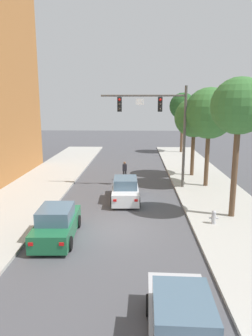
{
  "coord_description": "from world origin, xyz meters",
  "views": [
    {
      "loc": [
        1.12,
        -14.86,
        6.35
      ],
      "look_at": [
        0.35,
        5.93,
        2.0
      ],
      "focal_mm": 32.79,
      "sensor_mm": 36.0,
      "label": 1
    }
  ],
  "objects_px": {
    "fire_hydrant": "(214,217)",
    "street_tree_nearest": "(239,107)",
    "street_tree_second": "(209,114)",
    "street_tree_third": "(194,118)",
    "traffic_signal_mast": "(161,118)",
    "pedestrian_crossing_road": "(125,170)",
    "street_tree_farthest": "(183,106)",
    "car_lead_white": "(125,190)",
    "car_third_silver": "(182,326)",
    "car_following_green": "(57,224)"
  },
  "relations": [
    {
      "from": "pedestrian_crossing_road",
      "to": "street_tree_farthest",
      "type": "relative_size",
      "value": 0.21
    },
    {
      "from": "car_third_silver",
      "to": "car_lead_white",
      "type": "bearing_deg",
      "value": 98.74
    },
    {
      "from": "traffic_signal_mast",
      "to": "street_tree_farthest",
      "type": "bearing_deg",
      "value": 76.98
    },
    {
      "from": "street_tree_nearest",
      "to": "street_tree_third",
      "type": "height_order",
      "value": "street_tree_nearest"
    },
    {
      "from": "pedestrian_crossing_road",
      "to": "street_tree_second",
      "type": "distance_m",
      "value": 8.16
    },
    {
      "from": "traffic_signal_mast",
      "to": "street_tree_third",
      "type": "height_order",
      "value": "traffic_signal_mast"
    },
    {
      "from": "fire_hydrant",
      "to": "street_tree_farthest",
      "type": "relative_size",
      "value": 0.09
    },
    {
      "from": "car_lead_white",
      "to": "street_tree_third",
      "type": "xyz_separation_m",
      "value": [
        5.65,
        7.16,
        4.48
      ]
    },
    {
      "from": "car_third_silver",
      "to": "pedestrian_crossing_road",
      "type": "relative_size",
      "value": 2.61
    },
    {
      "from": "car_lead_white",
      "to": "car_third_silver",
      "type": "height_order",
      "value": "same"
    },
    {
      "from": "fire_hydrant",
      "to": "street_tree_second",
      "type": "xyz_separation_m",
      "value": [
        1.26,
        7.79,
        5.15
      ]
    },
    {
      "from": "street_tree_nearest",
      "to": "traffic_signal_mast",
      "type": "bearing_deg",
      "value": 120.55
    },
    {
      "from": "traffic_signal_mast",
      "to": "street_tree_nearest",
      "type": "distance_m",
      "value": 7.18
    },
    {
      "from": "car_third_silver",
      "to": "fire_hydrant",
      "type": "xyz_separation_m",
      "value": [
        2.88,
        8.48,
        -0.22
      ]
    },
    {
      "from": "traffic_signal_mast",
      "to": "car_lead_white",
      "type": "xyz_separation_m",
      "value": [
        -2.5,
        -3.12,
        -4.6
      ]
    },
    {
      "from": "pedestrian_crossing_road",
      "to": "street_tree_third",
      "type": "xyz_separation_m",
      "value": [
        5.92,
        1.68,
        4.29
      ]
    },
    {
      "from": "car_following_green",
      "to": "fire_hydrant",
      "type": "relative_size",
      "value": 5.98
    },
    {
      "from": "pedestrian_crossing_road",
      "to": "street_tree_nearest",
      "type": "relative_size",
      "value": 0.22
    },
    {
      "from": "car_third_silver",
      "to": "street_tree_second",
      "type": "distance_m",
      "value": 17.5
    },
    {
      "from": "pedestrian_crossing_road",
      "to": "car_third_silver",
      "type": "bearing_deg",
      "value": -83.02
    },
    {
      "from": "car_following_green",
      "to": "fire_hydrant",
      "type": "height_order",
      "value": "car_following_green"
    },
    {
      "from": "car_third_silver",
      "to": "street_tree_second",
      "type": "bearing_deg",
      "value": 75.71
    },
    {
      "from": "fire_hydrant",
      "to": "traffic_signal_mast",
      "type": "bearing_deg",
      "value": 107.61
    },
    {
      "from": "traffic_signal_mast",
      "to": "street_tree_third",
      "type": "xyz_separation_m",
      "value": [
        3.14,
        4.04,
        -0.13
      ]
    },
    {
      "from": "car_following_green",
      "to": "street_tree_nearest",
      "type": "bearing_deg",
      "value": 17.91
    },
    {
      "from": "fire_hydrant",
      "to": "street_tree_nearest",
      "type": "relative_size",
      "value": 0.09
    },
    {
      "from": "car_third_silver",
      "to": "street_tree_second",
      "type": "height_order",
      "value": "street_tree_second"
    },
    {
      "from": "car_lead_white",
      "to": "traffic_signal_mast",
      "type": "bearing_deg",
      "value": 51.25
    },
    {
      "from": "car_following_green",
      "to": "car_third_silver",
      "type": "distance_m",
      "value": 8.37
    },
    {
      "from": "car_third_silver",
      "to": "fire_hydrant",
      "type": "bearing_deg",
      "value": 71.25
    },
    {
      "from": "car_following_green",
      "to": "street_tree_third",
      "type": "height_order",
      "value": "street_tree_third"
    },
    {
      "from": "car_lead_white",
      "to": "car_third_silver",
      "type": "distance_m",
      "value": 12.84
    },
    {
      "from": "street_tree_second",
      "to": "street_tree_nearest",
      "type": "bearing_deg",
      "value": -89.74
    },
    {
      "from": "car_following_green",
      "to": "street_tree_farthest",
      "type": "bearing_deg",
      "value": 70.15
    },
    {
      "from": "car_third_silver",
      "to": "fire_hydrant",
      "type": "height_order",
      "value": "car_third_silver"
    },
    {
      "from": "pedestrian_crossing_road",
      "to": "street_tree_farthest",
      "type": "xyz_separation_m",
      "value": [
        6.83,
        15.16,
        5.14
      ]
    },
    {
      "from": "traffic_signal_mast",
      "to": "street_tree_farthest",
      "type": "distance_m",
      "value": 18.0
    },
    {
      "from": "car_third_silver",
      "to": "pedestrian_crossing_road",
      "type": "height_order",
      "value": "pedestrian_crossing_road"
    },
    {
      "from": "traffic_signal_mast",
      "to": "pedestrian_crossing_road",
      "type": "xyz_separation_m",
      "value": [
        -2.77,
        2.36,
        -4.41
      ]
    },
    {
      "from": "traffic_signal_mast",
      "to": "street_tree_third",
      "type": "bearing_deg",
      "value": 52.09
    },
    {
      "from": "traffic_signal_mast",
      "to": "pedestrian_crossing_road",
      "type": "distance_m",
      "value": 5.72
    },
    {
      "from": "street_tree_second",
      "to": "street_tree_third",
      "type": "xyz_separation_m",
      "value": [
        -0.45,
        3.58,
        -0.46
      ]
    },
    {
      "from": "fire_hydrant",
      "to": "street_tree_farthest",
      "type": "distance_m",
      "value": 25.52
    },
    {
      "from": "fire_hydrant",
      "to": "street_tree_third",
      "type": "relative_size",
      "value": 0.11
    },
    {
      "from": "fire_hydrant",
      "to": "street_tree_second",
      "type": "bearing_deg",
      "value": 80.78
    },
    {
      "from": "street_tree_third",
      "to": "fire_hydrant",
      "type": "bearing_deg",
      "value": -94.11
    },
    {
      "from": "street_tree_farthest",
      "to": "traffic_signal_mast",
      "type": "bearing_deg",
      "value": -103.02
    },
    {
      "from": "street_tree_nearest",
      "to": "pedestrian_crossing_road",
      "type": "bearing_deg",
      "value": 126.99
    },
    {
      "from": "car_third_silver",
      "to": "street_tree_second",
      "type": "xyz_separation_m",
      "value": [
        4.14,
        16.27,
        4.93
      ]
    },
    {
      "from": "car_lead_white",
      "to": "street_tree_second",
      "type": "bearing_deg",
      "value": 30.39
    }
  ]
}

